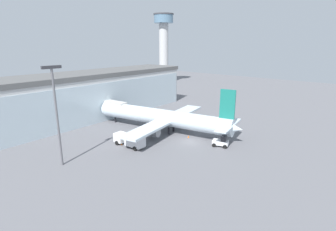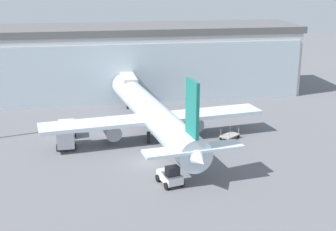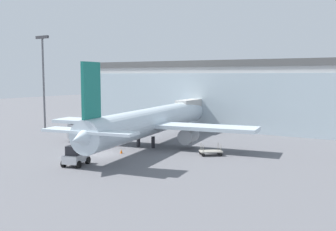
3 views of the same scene
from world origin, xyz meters
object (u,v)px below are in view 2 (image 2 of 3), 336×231
Objects in this scene: jet_bridge at (127,80)px; safety_cone_wingtip at (63,137)px; airplane at (152,114)px; catering_truck at (66,134)px; baggage_cart at (230,136)px; safety_cone_nose at (160,154)px; pushback_tug at (170,176)px.

safety_cone_wingtip is at bearing 145.51° from jet_bridge.
safety_cone_wingtip is (-12.43, 0.64, -3.19)m from airplane.
catering_truck reaches higher than safety_cone_wingtip.
baggage_cart is 23.19m from safety_cone_wingtip.
catering_truck is at bearing 154.24° from safety_cone_nose.
safety_cone_wingtip is at bearing 75.60° from airplane.
catering_truck is 2.46m from safety_cone_wingtip.
catering_truck reaches higher than safety_cone_nose.
pushback_tug is at bearing -50.76° from safety_cone_wingtip.
airplane is 70.05× the size of safety_cone_nose.
jet_bridge is 24.10m from baggage_cart.
safety_cone_nose is at bearing -177.73° from jet_bridge.
jet_bridge is 33.44m from pushback_tug.
jet_bridge is 25.44m from safety_cone_nose.
safety_cone_wingtip is at bearing 132.61° from baggage_cart.
jet_bridge is at bearing 60.98° from safety_cone_wingtip.
jet_bridge reaches higher than safety_cone_wingtip.
safety_cone_nose is at bearing 166.52° from baggage_cart.
safety_cone_nose is at bearing 171.58° from airplane.
airplane is at bearing -16.36° from pushback_tug.
pushback_tug is at bearing 171.12° from airplane.
pushback_tug is at bearing -87.83° from safety_cone_nose.
safety_cone_wingtip is at bearing 14.33° from catering_truck.
catering_truck is 13.54× the size of safety_cone_wingtip.
airplane is 5.18× the size of catering_truck.
airplane is (3.00, -17.64, -0.91)m from jet_bridge.
jet_bridge is at bearing -1.81° from airplane.
airplane is 11.19m from baggage_cart.
jet_bridge is 17.91m from airplane.
jet_bridge is 0.32× the size of airplane.
airplane is 12.19× the size of baggage_cart.
jet_bridge is 3.42× the size of pushback_tug.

